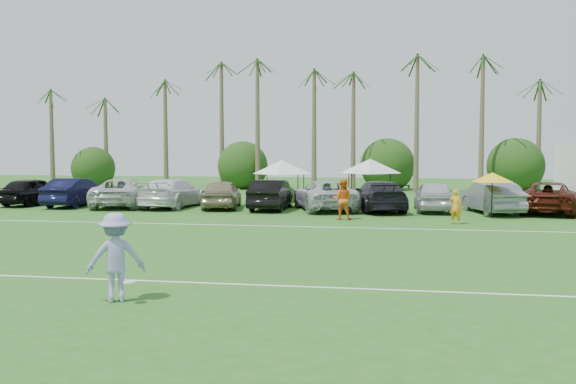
# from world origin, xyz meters

# --- Properties ---
(ground) EXTENTS (120.00, 120.00, 0.00)m
(ground) POSITION_xyz_m (0.00, 0.00, 0.00)
(ground) COLOR #285F1C
(ground) RESTS_ON ground
(field_lines) EXTENTS (80.00, 12.10, 0.01)m
(field_lines) POSITION_xyz_m (0.00, 8.00, 0.01)
(field_lines) COLOR white
(field_lines) RESTS_ON ground
(palm_tree_0) EXTENTS (2.40, 2.40, 8.90)m
(palm_tree_0) POSITION_xyz_m (-22.00, 38.00, 7.48)
(palm_tree_0) COLOR brown
(palm_tree_0) RESTS_ON ground
(palm_tree_1) EXTENTS (2.40, 2.40, 9.90)m
(palm_tree_1) POSITION_xyz_m (-17.00, 38.00, 8.35)
(palm_tree_1) COLOR brown
(palm_tree_1) RESTS_ON ground
(palm_tree_2) EXTENTS (2.40, 2.40, 10.90)m
(palm_tree_2) POSITION_xyz_m (-12.00, 38.00, 9.21)
(palm_tree_2) COLOR brown
(palm_tree_2) RESTS_ON ground
(palm_tree_3) EXTENTS (2.40, 2.40, 11.90)m
(palm_tree_3) POSITION_xyz_m (-8.00, 38.00, 10.06)
(palm_tree_3) COLOR brown
(palm_tree_3) RESTS_ON ground
(palm_tree_4) EXTENTS (2.40, 2.40, 8.90)m
(palm_tree_4) POSITION_xyz_m (-4.00, 38.00, 7.48)
(palm_tree_4) COLOR brown
(palm_tree_4) RESTS_ON ground
(palm_tree_5) EXTENTS (2.40, 2.40, 9.90)m
(palm_tree_5) POSITION_xyz_m (0.00, 38.00, 8.35)
(palm_tree_5) COLOR brown
(palm_tree_5) RESTS_ON ground
(palm_tree_6) EXTENTS (2.40, 2.40, 10.90)m
(palm_tree_6) POSITION_xyz_m (4.00, 38.00, 9.21)
(palm_tree_6) COLOR brown
(palm_tree_6) RESTS_ON ground
(palm_tree_7) EXTENTS (2.40, 2.40, 11.90)m
(palm_tree_7) POSITION_xyz_m (8.00, 38.00, 10.06)
(palm_tree_7) COLOR brown
(palm_tree_7) RESTS_ON ground
(palm_tree_8) EXTENTS (2.40, 2.40, 8.90)m
(palm_tree_8) POSITION_xyz_m (13.00, 38.00, 7.48)
(palm_tree_8) COLOR brown
(palm_tree_8) RESTS_ON ground
(palm_tree_9) EXTENTS (2.40, 2.40, 9.90)m
(palm_tree_9) POSITION_xyz_m (18.00, 38.00, 8.35)
(palm_tree_9) COLOR brown
(palm_tree_9) RESTS_ON ground
(bush_tree_0) EXTENTS (4.00, 4.00, 4.00)m
(bush_tree_0) POSITION_xyz_m (-19.00, 39.00, 1.80)
(bush_tree_0) COLOR brown
(bush_tree_0) RESTS_ON ground
(bush_tree_1) EXTENTS (4.00, 4.00, 4.00)m
(bush_tree_1) POSITION_xyz_m (-6.00, 39.00, 1.80)
(bush_tree_1) COLOR brown
(bush_tree_1) RESTS_ON ground
(bush_tree_2) EXTENTS (4.00, 4.00, 4.00)m
(bush_tree_2) POSITION_xyz_m (6.00, 39.00, 1.80)
(bush_tree_2) COLOR brown
(bush_tree_2) RESTS_ON ground
(bush_tree_3) EXTENTS (4.00, 4.00, 4.00)m
(bush_tree_3) POSITION_xyz_m (16.00, 39.00, 1.80)
(bush_tree_3) COLOR brown
(bush_tree_3) RESTS_ON ground
(sideline_player_a) EXTENTS (0.68, 0.57, 1.59)m
(sideline_player_a) POSITION_xyz_m (9.47, 16.19, 0.80)
(sideline_player_a) COLOR orange
(sideline_player_a) RESTS_ON ground
(sideline_player_b) EXTENTS (1.00, 0.81, 1.96)m
(sideline_player_b) POSITION_xyz_m (4.25, 17.14, 0.98)
(sideline_player_b) COLOR orange
(sideline_player_b) RESTS_ON ground
(canopy_tent_left) EXTENTS (3.83, 3.83, 3.10)m
(canopy_tent_left) POSITION_xyz_m (-0.47, 26.78, 2.66)
(canopy_tent_left) COLOR black
(canopy_tent_left) RESTS_ON ground
(canopy_tent_right) EXTENTS (3.95, 3.95, 3.20)m
(canopy_tent_right) POSITION_xyz_m (5.11, 27.69, 2.74)
(canopy_tent_right) COLOR black
(canopy_tent_right) RESTS_ON ground
(market_umbrella) EXTENTS (2.02, 2.02, 2.24)m
(market_umbrella) POSITION_xyz_m (11.44, 19.02, 2.01)
(market_umbrella) COLOR black
(market_umbrella) RESTS_ON ground
(frisbee_player) EXTENTS (1.50, 1.24, 2.01)m
(frisbee_player) POSITION_xyz_m (0.62, -0.20, 1.01)
(frisbee_player) COLOR #9691CE
(frisbee_player) RESTS_ON ground
(parked_car_0) EXTENTS (2.76, 5.16, 1.67)m
(parked_car_0) POSITION_xyz_m (-14.85, 21.81, 0.84)
(parked_car_0) COLOR black
(parked_car_0) RESTS_ON ground
(parked_car_1) EXTENTS (1.93, 5.13, 1.67)m
(parked_car_1) POSITION_xyz_m (-11.90, 21.48, 0.84)
(parked_car_1) COLOR black
(parked_car_1) RESTS_ON ground
(parked_car_2) EXTENTS (3.69, 6.38, 1.67)m
(parked_car_2) POSITION_xyz_m (-8.94, 21.64, 0.84)
(parked_car_2) COLOR silver
(parked_car_2) RESTS_ON ground
(parked_car_3) EXTENTS (2.77, 5.92, 1.67)m
(parked_car_3) POSITION_xyz_m (-5.99, 21.72, 0.84)
(parked_car_3) COLOR white
(parked_car_3) RESTS_ON ground
(parked_car_4) EXTENTS (2.74, 5.16, 1.67)m
(parked_car_4) POSITION_xyz_m (-3.03, 21.64, 0.84)
(parked_car_4) COLOR gray
(parked_car_4) RESTS_ON ground
(parked_car_5) EXTENTS (1.83, 5.09, 1.67)m
(parked_car_5) POSITION_xyz_m (-0.07, 21.44, 0.84)
(parked_car_5) COLOR black
(parked_car_5) RESTS_ON ground
(parked_car_6) EXTENTS (4.52, 6.58, 1.67)m
(parked_car_6) POSITION_xyz_m (2.88, 21.63, 0.84)
(parked_car_6) COLOR silver
(parked_car_6) RESTS_ON ground
(parked_car_7) EXTENTS (3.62, 6.15, 1.67)m
(parked_car_7) POSITION_xyz_m (5.84, 21.56, 0.84)
(parked_car_7) COLOR black
(parked_car_7) RESTS_ON ground
(parked_car_8) EXTENTS (2.08, 4.95, 1.67)m
(parked_car_8) POSITION_xyz_m (8.79, 21.91, 0.84)
(parked_car_8) COLOR silver
(parked_car_8) RESTS_ON ground
(parked_car_9) EXTENTS (2.97, 5.35, 1.67)m
(parked_car_9) POSITION_xyz_m (11.75, 21.45, 0.84)
(parked_car_9) COLOR gray
(parked_car_9) RESTS_ON ground
(parked_car_10) EXTENTS (4.14, 6.50, 1.67)m
(parked_car_10) POSITION_xyz_m (14.70, 21.93, 0.84)
(parked_car_10) COLOR #45150B
(parked_car_10) RESTS_ON ground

